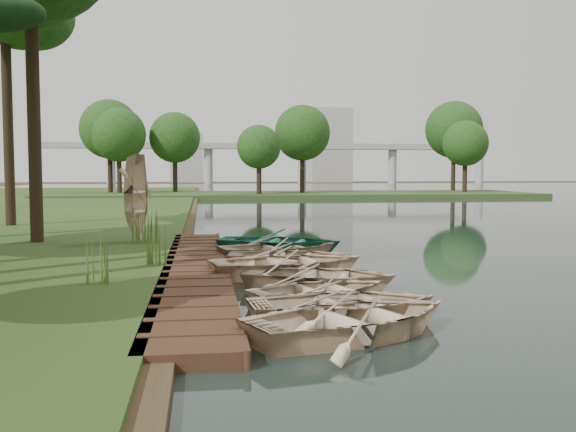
{
  "coord_description": "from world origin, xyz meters",
  "views": [
    {
      "loc": [
        -1.43,
        -16.3,
        2.68
      ],
      "look_at": [
        0.98,
        1.6,
        1.42
      ],
      "focal_mm": 40.0,
      "sensor_mm": 36.0,
      "label": 1
    }
  ],
  "objects": [
    {
      "name": "ground",
      "position": [
        0.0,
        0.0,
        0.0
      ],
      "size": [
        300.0,
        300.0,
        0.0
      ],
      "primitive_type": "plane",
      "color": "#3D2F1D"
    },
    {
      "name": "boardwalk",
      "position": [
        -1.6,
        0.0,
        0.15
      ],
      "size": [
        1.6,
        16.0,
        0.3
      ],
      "primitive_type": "cube",
      "color": "#3B2316",
      "rests_on": "ground"
    },
    {
      "name": "peninsula",
      "position": [
        8.0,
        50.0,
        0.23
      ],
      "size": [
        50.0,
        14.0,
        0.45
      ],
      "primitive_type": "cube",
      "color": "#31461F",
      "rests_on": "ground"
    },
    {
      "name": "far_trees",
      "position": [
        4.67,
        50.0,
        6.43
      ],
      "size": [
        45.6,
        5.6,
        8.8
      ],
      "color": "black",
      "rests_on": "peninsula"
    },
    {
      "name": "bridge",
      "position": [
        12.31,
        120.0,
        7.08
      ],
      "size": [
        95.9,
        4.0,
        8.6
      ],
      "color": "#A5A5A0",
      "rests_on": "ground"
    },
    {
      "name": "building_a",
      "position": [
        30.0,
        140.0,
        9.0
      ],
      "size": [
        10.0,
        8.0,
        18.0
      ],
      "primitive_type": "cube",
      "color": "#A5A5A0",
      "rests_on": "ground"
    },
    {
      "name": "building_b",
      "position": [
        -5.0,
        145.0,
        6.0
      ],
      "size": [
        8.0,
        8.0,
        12.0
      ],
      "primitive_type": "cube",
      "color": "#A5A5A0",
      "rests_on": "ground"
    },
    {
      "name": "rowboat_0",
      "position": [
        0.97,
        -6.49,
        0.43
      ],
      "size": [
        4.43,
        3.86,
        0.77
      ],
      "primitive_type": "imported",
      "rotation": [
        0.0,
        0.0,
        1.96
      ],
      "color": "beige",
      "rests_on": "water"
    },
    {
      "name": "rowboat_1",
      "position": [
        1.06,
        -5.31,
        0.41
      ],
      "size": [
        3.65,
        2.76,
        0.72
      ],
      "primitive_type": "imported",
      "rotation": [
        0.0,
        0.0,
        1.66
      ],
      "color": "beige",
      "rests_on": "water"
    },
    {
      "name": "rowboat_2",
      "position": [
        0.93,
        -3.74,
        0.36
      ],
      "size": [
        3.58,
        3.07,
        0.62
      ],
      "primitive_type": "imported",
      "rotation": [
        0.0,
        0.0,
        1.92
      ],
      "color": "beige",
      "rests_on": "water"
    },
    {
      "name": "rowboat_3",
      "position": [
        1.15,
        -2.28,
        0.41
      ],
      "size": [
        4.03,
        3.41,
        0.71
      ],
      "primitive_type": "imported",
      "rotation": [
        0.0,
        0.0,
        1.25
      ],
      "color": "beige",
      "rests_on": "water"
    },
    {
      "name": "rowboat_4",
      "position": [
        0.72,
        -0.5,
        0.46
      ],
      "size": [
        4.44,
        3.55,
        0.82
      ],
      "primitive_type": "imported",
      "rotation": [
        0.0,
        0.0,
        1.77
      ],
      "color": "beige",
      "rests_on": "water"
    },
    {
      "name": "rowboat_5",
      "position": [
        0.96,
        1.12,
        0.4
      ],
      "size": [
        3.77,
        2.96,
        0.71
      ],
      "primitive_type": "imported",
      "rotation": [
        0.0,
        0.0,
        1.41
      ],
      "color": "beige",
      "rests_on": "water"
    },
    {
      "name": "rowboat_6",
      "position": [
        0.9,
        2.81,
        0.43
      ],
      "size": [
        4.25,
        3.49,
        0.77
      ],
      "primitive_type": "imported",
      "rotation": [
        0.0,
        0.0,
        1.82
      ],
      "color": "beige",
      "rests_on": "water"
    },
    {
      "name": "rowboat_7",
      "position": [
        1.04,
        4.15,
        0.46
      ],
      "size": [
        4.74,
        4.08,
        0.83
      ],
      "primitive_type": "imported",
      "rotation": [
        0.0,
        0.0,
        1.21
      ],
      "color": "#30876F",
      "rests_on": "water"
    },
    {
      "name": "stored_rowboat",
      "position": [
        -3.55,
        5.76,
        0.61
      ],
      "size": [
        3.43,
        2.86,
        0.61
      ],
      "primitive_type": "imported",
      "rotation": [
        3.14,
        0.0,
        1.29
      ],
      "color": "beige",
      "rests_on": "bank"
    },
    {
      "name": "tree_6",
      "position": [
        -9.8,
        13.29,
        9.87
      ],
      "size": [
        4.51,
        4.51,
        11.6
      ],
      "color": "black",
      "rests_on": "bank"
    },
    {
      "name": "reeds_0",
      "position": [
        -3.62,
        -2.33,
        0.79
      ],
      "size": [
        0.6,
        0.6,
        0.97
      ],
      "primitive_type": "cone",
      "color": "#3F661E",
      "rests_on": "bank"
    },
    {
      "name": "reeds_1",
      "position": [
        -2.6,
        0.15,
        0.8
      ],
      "size": [
        0.6,
        0.6,
        1.0
      ],
      "primitive_type": "cone",
      "color": "#3F661E",
      "rests_on": "bank"
    },
    {
      "name": "reeds_2",
      "position": [
        -3.14,
        5.49,
        0.84
      ],
      "size": [
        0.6,
        0.6,
        1.09
      ],
      "primitive_type": "cone",
      "color": "#3F661E",
      "rests_on": "bank"
    },
    {
      "name": "reeds_3",
      "position": [
        -3.54,
        5.18,
        0.86
      ],
      "size": [
        0.6,
        0.6,
        1.12
      ],
      "primitive_type": "cone",
      "color": "#3F661E",
      "rests_on": "bank"
    }
  ]
}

